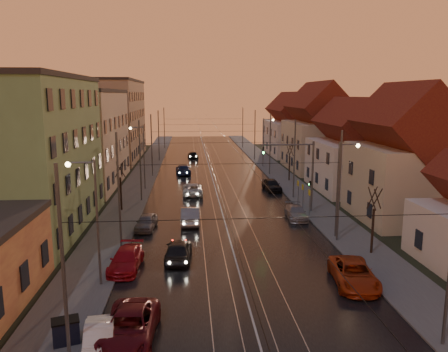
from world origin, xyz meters
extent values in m
plane|color=black|center=(0.00, 0.00, 0.00)|extent=(160.00, 160.00, 0.00)
cube|color=black|center=(0.00, 40.00, 0.02)|extent=(16.00, 120.00, 0.04)
cube|color=#4C4C4C|center=(-10.00, 40.00, 0.07)|extent=(4.00, 120.00, 0.15)
cube|color=#4C4C4C|center=(10.00, 40.00, 0.07)|extent=(4.00, 120.00, 0.15)
cube|color=gray|center=(-2.20, 40.00, 0.06)|extent=(0.06, 120.00, 0.03)
cube|color=gray|center=(-0.77, 40.00, 0.06)|extent=(0.06, 120.00, 0.03)
cube|color=gray|center=(0.77, 40.00, 0.06)|extent=(0.06, 120.00, 0.03)
cube|color=gray|center=(2.20, 40.00, 0.06)|extent=(0.06, 120.00, 0.03)
cube|color=#69905B|center=(-17.50, 14.00, 6.50)|extent=(10.00, 18.00, 13.00)
cube|color=#C4B498|center=(-17.50, 34.00, 6.00)|extent=(10.00, 20.00, 12.00)
cube|color=#978461|center=(-17.50, 58.00, 7.00)|extent=(10.00, 24.00, 14.00)
cube|color=#C1B195|center=(17.00, 15.00, 3.50)|extent=(8.50, 10.00, 7.00)
pyramid|color=#581415|center=(17.00, 15.00, 8.90)|extent=(8.67, 10.20, 3.80)
cube|color=silver|center=(17.00, 28.00, 3.00)|extent=(9.00, 12.00, 6.00)
pyramid|color=#581415|center=(17.00, 28.00, 7.60)|extent=(9.18, 12.24, 3.20)
cube|color=#C1B195|center=(17.00, 43.00, 3.75)|extent=(9.00, 14.00, 7.50)
pyramid|color=#581415|center=(17.00, 43.00, 9.50)|extent=(9.18, 14.28, 4.00)
cube|color=silver|center=(17.00, 61.00, 3.25)|extent=(9.00, 16.00, 6.50)
pyramid|color=#581415|center=(17.00, 61.00, 8.25)|extent=(9.18, 16.32, 3.50)
cylinder|color=#595B60|center=(-8.60, -6.00, 4.50)|extent=(0.16, 0.16, 9.00)
cylinder|color=#595B60|center=(-8.60, 9.00, 4.50)|extent=(0.16, 0.16, 9.00)
cylinder|color=#595B60|center=(8.60, 9.00, 4.50)|extent=(0.16, 0.16, 9.00)
cylinder|color=#595B60|center=(-8.60, 24.00, 4.50)|extent=(0.16, 0.16, 9.00)
cylinder|color=#595B60|center=(8.60, 24.00, 4.50)|extent=(0.16, 0.16, 9.00)
cylinder|color=#595B60|center=(-8.60, 39.00, 4.50)|extent=(0.16, 0.16, 9.00)
cylinder|color=#595B60|center=(8.60, 39.00, 4.50)|extent=(0.16, 0.16, 9.00)
cylinder|color=#595B60|center=(-8.60, 54.00, 4.50)|extent=(0.16, 0.16, 9.00)
cylinder|color=#595B60|center=(8.60, 54.00, 4.50)|extent=(0.16, 0.16, 9.00)
cylinder|color=#595B60|center=(-8.60, 72.00, 4.50)|extent=(0.16, 0.16, 9.00)
cylinder|color=#595B60|center=(8.60, 72.00, 4.50)|extent=(0.16, 0.16, 9.00)
cylinder|color=#595B60|center=(-8.80, 2.00, 4.00)|extent=(0.14, 0.14, 8.00)
cylinder|color=#595B60|center=(-9.60, 2.00, 7.80)|extent=(1.60, 0.10, 0.10)
sphere|color=#FFD88C|center=(-10.32, 2.00, 7.70)|extent=(0.32, 0.32, 0.32)
cylinder|color=#595B60|center=(8.80, 10.00, 4.00)|extent=(0.14, 0.14, 8.00)
cylinder|color=#595B60|center=(9.60, 10.00, 7.80)|extent=(1.60, 0.10, 0.10)
sphere|color=#FFD88C|center=(10.32, 10.00, 7.70)|extent=(0.32, 0.32, 0.32)
cylinder|color=#595B60|center=(-8.80, 30.00, 4.00)|extent=(0.14, 0.14, 8.00)
cylinder|color=#595B60|center=(-9.60, 30.00, 7.80)|extent=(1.60, 0.10, 0.10)
sphere|color=#FFD88C|center=(-10.32, 30.00, 7.70)|extent=(0.32, 0.32, 0.32)
cylinder|color=#595B60|center=(8.80, 46.00, 4.00)|extent=(0.14, 0.14, 8.00)
cylinder|color=#595B60|center=(9.60, 46.00, 7.80)|extent=(1.60, 0.10, 0.10)
sphere|color=#FFD88C|center=(10.32, 46.00, 7.70)|extent=(0.32, 0.32, 0.32)
cylinder|color=#595B60|center=(9.00, 18.00, 3.60)|extent=(0.20, 0.20, 7.20)
cylinder|color=#595B60|center=(6.40, 18.00, 6.90)|extent=(5.20, 0.14, 0.14)
imported|color=black|center=(4.00, 18.00, 6.30)|extent=(0.15, 0.18, 0.90)
sphere|color=#19FF3F|center=(4.00, 17.88, 6.15)|extent=(0.20, 0.20, 0.20)
cylinder|color=black|center=(-10.20, 20.00, 1.75)|extent=(0.18, 0.18, 3.50)
cylinder|color=black|center=(-9.97, 20.09, 4.30)|extent=(0.37, 0.92, 1.61)
cylinder|color=black|center=(-10.29, 20.23, 4.30)|extent=(0.91, 0.40, 1.61)
cylinder|color=black|center=(-10.43, 19.91, 4.30)|extent=(0.37, 0.92, 1.61)
cylinder|color=black|center=(-10.07, 19.78, 4.30)|extent=(0.84, 0.54, 1.62)
cylinder|color=black|center=(10.20, 6.00, 1.75)|extent=(0.18, 0.18, 3.50)
cylinder|color=black|center=(10.43, 6.09, 4.30)|extent=(0.37, 0.92, 1.61)
cylinder|color=black|center=(10.11, 6.23, 4.30)|extent=(0.91, 0.40, 1.61)
cylinder|color=black|center=(9.97, 5.91, 4.30)|extent=(0.37, 0.92, 1.61)
cylinder|color=black|center=(10.32, 5.78, 4.30)|extent=(0.84, 0.54, 1.62)
cylinder|color=black|center=(10.40, 34.00, 1.75)|extent=(0.18, 0.18, 3.50)
cylinder|color=black|center=(10.63, 34.09, 4.30)|extent=(0.37, 0.92, 1.61)
cylinder|color=black|center=(10.31, 34.23, 4.30)|extent=(0.91, 0.40, 1.61)
cylinder|color=black|center=(10.17, 33.91, 4.30)|extent=(0.37, 0.92, 1.61)
cylinder|color=black|center=(10.53, 33.78, 4.30)|extent=(0.84, 0.54, 1.62)
imported|color=black|center=(-4.09, 6.02, 0.76)|extent=(2.07, 4.58, 1.52)
imported|color=gray|center=(-3.23, 15.06, 0.79)|extent=(1.71, 4.80, 1.58)
imported|color=#B9B9B9|center=(-2.91, 26.70, 0.70)|extent=(2.41, 5.07, 1.40)
imported|color=#162144|center=(-4.15, 40.51, 0.73)|extent=(2.47, 5.18, 1.46)
imported|color=black|center=(-2.55, 56.73, 0.68)|extent=(2.15, 4.19, 1.36)
imported|color=silver|center=(-7.47, -5.17, 0.63)|extent=(1.84, 3.95, 1.25)
imported|color=#5B0F18|center=(-6.20, -4.41, 0.75)|extent=(2.79, 5.51, 1.49)
imported|color=#AD111C|center=(-7.60, 4.62, 0.69)|extent=(2.23, 4.84, 1.37)
imported|color=gray|center=(-7.09, 13.58, 0.67)|extent=(1.99, 4.08, 1.34)
imported|color=#AF3311|center=(6.92, 1.01, 0.73)|extent=(3.03, 5.50, 1.46)
imported|color=gray|center=(6.90, 15.79, 0.63)|extent=(1.96, 4.39, 1.25)
imported|color=black|center=(6.89, 28.28, 0.74)|extent=(2.16, 4.47, 1.47)
cube|color=black|center=(-9.14, -4.48, 0.70)|extent=(1.39, 1.13, 1.10)
camera|label=1|loc=(-3.19, -23.91, 11.73)|focal=35.00mm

